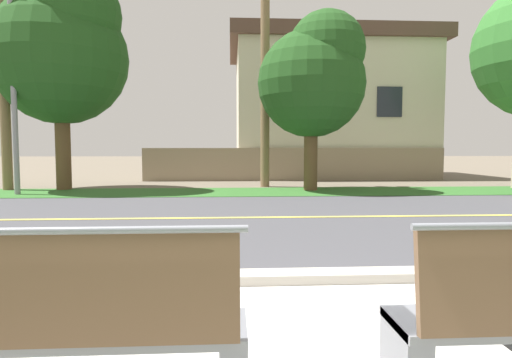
# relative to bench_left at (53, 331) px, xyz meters

# --- Properties ---
(ground_plane) EXTENTS (140.00, 140.00, 0.00)m
(ground_plane) POSITION_rel_bench_left_xyz_m (1.36, 7.81, -0.46)
(ground_plane) COLOR #665B4C
(curb_edge) EXTENTS (44.00, 0.30, 0.11)m
(curb_edge) POSITION_rel_bench_left_xyz_m (1.36, 2.16, -0.41)
(curb_edge) COLOR #ADA89E
(curb_edge) RESTS_ON ground_plane
(street_asphalt) EXTENTS (52.00, 8.00, 0.01)m
(street_asphalt) POSITION_rel_bench_left_xyz_m (1.36, 6.31, -0.46)
(street_asphalt) COLOR #424247
(street_asphalt) RESTS_ON ground_plane
(road_centre_line) EXTENTS (48.00, 0.14, 0.01)m
(road_centre_line) POSITION_rel_bench_left_xyz_m (1.36, 6.31, -0.45)
(road_centre_line) COLOR #E0CC4C
(road_centre_line) RESTS_ON ground_plane
(far_verge_grass) EXTENTS (48.00, 2.80, 0.02)m
(far_verge_grass) POSITION_rel_bench_left_xyz_m (1.36, 11.42, -0.45)
(far_verge_grass) COLOR #2D6026
(far_verge_grass) RESTS_ON ground_plane
(bench_left) EXTENTS (1.93, 0.48, 1.01)m
(bench_left) POSITION_rel_bench_left_xyz_m (0.00, 0.00, 0.00)
(bench_left) COLOR slate
(bench_left) RESTS_ON ground_plane
(streetlamp) EXTENTS (0.24, 2.10, 6.66)m
(streetlamp) POSITION_rel_bench_left_xyz_m (-5.46, 11.23, 3.37)
(streetlamp) COLOR gray
(streetlamp) RESTS_ON ground_plane
(shade_tree_far_left) EXTENTS (4.36, 4.36, 7.19)m
(shade_tree_far_left) POSITION_rel_bench_left_xyz_m (-4.55, 12.50, 4.21)
(shade_tree_far_left) COLOR brown
(shade_tree_far_left) RESTS_ON ground_plane
(shade_tree_left) EXTENTS (3.47, 3.47, 5.73)m
(shade_tree_left) POSITION_rel_bench_left_xyz_m (3.61, 11.77, 3.26)
(shade_tree_left) COLOR brown
(shade_tree_left) RESTS_ON ground_plane
(garden_wall) EXTENTS (13.00, 0.36, 1.40)m
(garden_wall) POSITION_rel_bench_left_xyz_m (3.67, 16.33, 0.24)
(garden_wall) COLOR gray
(garden_wall) RESTS_ON ground_plane
(house_across_street) EXTENTS (9.72, 6.91, 6.77)m
(house_across_street) POSITION_rel_bench_left_xyz_m (5.73, 19.53, 2.97)
(house_across_street) COLOR beige
(house_across_street) RESTS_ON ground_plane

